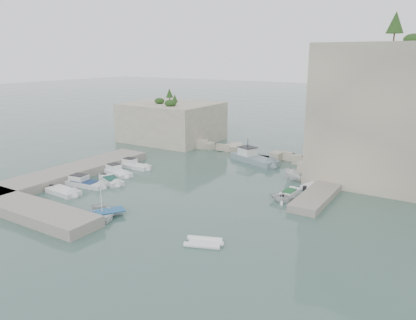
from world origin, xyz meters
The scene contains 21 objects.
ground centered at (0.00, 0.00, 0.00)m, with size 400.00×400.00×0.00m, color #3F5F56.
cliff_terrace centered at (13.00, 18.00, 1.25)m, with size 8.00×10.00×2.50m, color beige.
outcrop_west centered at (-20.00, 25.00, 3.50)m, with size 16.00×14.00×7.00m, color beige.
quay_west centered at (-17.00, -1.00, 0.55)m, with size 5.00×24.00×1.10m, color #9E9689.
quay_south centered at (-10.00, -12.50, 0.55)m, with size 18.00×4.00×1.10m, color #9E9689.
ledge_east centered at (13.50, 10.00, 0.40)m, with size 3.00×16.00×0.80m, color #9E9689.
breakwater centered at (-1.00, 22.00, 0.70)m, with size 28.00×3.00×1.40m, color beige.
motorboat_a centered at (-12.80, 6.42, 0.00)m, with size 5.73×1.71×1.40m, color white, non-canonical shape.
motorboat_b centered at (-12.50, 2.70, 0.00)m, with size 5.70×1.87×1.40m, color white, non-canonical shape.
motorboat_c centered at (-10.39, -0.36, 0.00)m, with size 4.80×1.75×0.70m, color silver, non-canonical shape.
motorboat_d centered at (-12.30, -3.00, 0.00)m, with size 6.47×1.93×1.40m, color silver, non-canonical shape.
motorboat_e centered at (-12.02, -6.40, 0.00)m, with size 4.82×1.97×0.70m, color white, non-canonical shape.
rowboat centered at (-3.05, -8.88, 0.00)m, with size 3.40×4.77×0.99m, color white.
inflatable_dinghy centered at (8.80, -8.64, 0.00)m, with size 3.36×1.63×0.44m, color white, non-canonical shape.
tender_east_a centered at (10.47, 4.74, 0.00)m, with size 2.58×2.99×1.58m, color white.
tender_east_b centered at (10.36, 7.05, 0.00)m, with size 3.83×1.30×0.70m, color white, non-canonical shape.
tender_east_c centered at (11.86, 11.47, 0.00)m, with size 4.43×1.43×0.70m, color white, non-canonical shape.
tender_east_d centered at (9.74, 13.32, 0.00)m, with size 1.75×4.65×1.79m, color white.
work_boat centered at (0.44, 18.38, 0.00)m, with size 8.94×2.64×2.20m, color gray, non-canonical shape.
rowboat_mast centered at (-3.05, -8.88, 2.59)m, with size 0.10×0.10×4.20m, color white.
vegetation centered at (17.83, 24.40, 17.93)m, with size 53.48×13.88×13.40m.
Camera 1 is at (25.96, -35.07, 15.54)m, focal length 35.00 mm.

